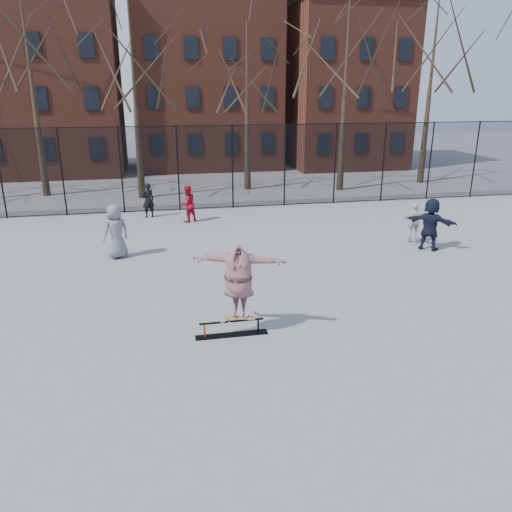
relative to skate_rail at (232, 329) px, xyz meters
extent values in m
plane|color=slate|center=(0.89, 0.18, -0.15)|extent=(100.00, 100.00, 0.00)
cube|color=black|center=(0.00, 0.00, -0.14)|extent=(1.75, 0.27, 0.01)
cylinder|color=red|center=(-0.65, 0.00, 0.03)|extent=(0.05, 0.05, 0.36)
cylinder|color=black|center=(0.65, 0.00, 0.03)|extent=(0.05, 0.05, 0.36)
cylinder|color=black|center=(0.00, 0.00, 0.21)|extent=(1.54, 0.05, 0.05)
imported|color=#6C3687|center=(0.19, 0.00, 1.21)|extent=(2.25, 1.23, 1.77)
imported|color=slate|center=(-3.02, 6.49, 0.79)|extent=(1.10, 0.99, 1.88)
imported|color=black|center=(-1.97, 12.10, 0.64)|extent=(0.67, 0.56, 1.58)
imported|color=#AC0F22|center=(-0.27, 10.92, 0.66)|extent=(0.99, 0.93, 1.62)
imported|color=silver|center=(7.94, 6.08, 0.62)|extent=(0.94, 0.87, 1.55)
imported|color=black|center=(8.07, 5.18, 0.81)|extent=(1.70, 1.61, 1.92)
cylinder|color=black|center=(-8.31, 13.18, 1.85)|extent=(0.07, 0.07, 4.00)
cylinder|color=black|center=(-5.71, 13.18, 1.85)|extent=(0.07, 0.07, 4.00)
cylinder|color=black|center=(-3.11, 13.18, 1.85)|extent=(0.07, 0.07, 4.00)
cylinder|color=black|center=(-0.51, 13.18, 1.85)|extent=(0.07, 0.07, 4.00)
cylinder|color=black|center=(2.09, 13.18, 1.85)|extent=(0.07, 0.07, 4.00)
cylinder|color=black|center=(4.69, 13.18, 1.85)|extent=(0.07, 0.07, 4.00)
cylinder|color=black|center=(7.29, 13.18, 1.85)|extent=(0.07, 0.07, 4.00)
cylinder|color=black|center=(9.89, 13.18, 1.85)|extent=(0.07, 0.07, 4.00)
cylinder|color=black|center=(12.49, 13.18, 1.85)|extent=(0.07, 0.07, 4.00)
cylinder|color=black|center=(15.09, 13.18, 1.85)|extent=(0.07, 0.07, 4.00)
cube|color=black|center=(0.89, 13.18, 1.85)|extent=(34.00, 0.01, 4.00)
cylinder|color=black|center=(0.89, 13.18, 3.81)|extent=(34.00, 0.04, 0.04)
cone|color=black|center=(-7.61, 17.98, 2.16)|extent=(0.40, 0.40, 4.62)
cone|color=black|center=(-2.11, 16.68, 2.16)|extent=(0.40, 0.40, 4.62)
cone|color=black|center=(3.39, 17.98, 2.16)|extent=(0.40, 0.40, 4.62)
cone|color=black|center=(8.89, 16.68, 2.16)|extent=(0.40, 0.40, 4.62)
cone|color=black|center=(14.39, 17.98, 2.16)|extent=(0.40, 0.40, 4.62)
cube|color=brown|center=(-8.11, 26.18, 5.85)|extent=(9.00, 7.00, 12.00)
cube|color=brown|center=(2.39, 26.18, 6.35)|extent=(10.00, 7.00, 13.00)
cube|color=brown|center=(12.39, 26.18, 5.35)|extent=(8.00, 7.00, 11.00)
camera|label=1|loc=(-1.54, -10.65, 5.51)|focal=35.00mm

